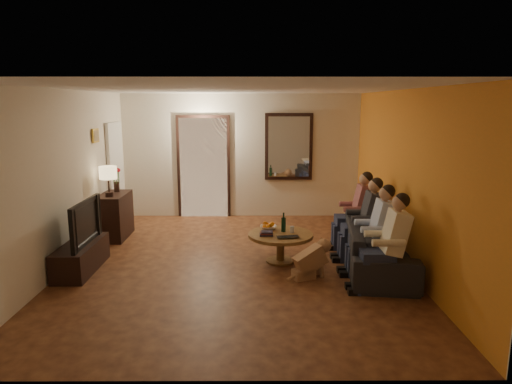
{
  "coord_description": "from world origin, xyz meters",
  "views": [
    {
      "loc": [
        0.27,
        -6.62,
        2.4
      ],
      "look_at": [
        0.3,
        0.3,
        1.05
      ],
      "focal_mm": 32.0,
      "sensor_mm": 36.0,
      "label": 1
    }
  ],
  "objects_px": {
    "tv_stand": "(81,257)",
    "sofa": "(378,246)",
    "person_b": "(377,234)",
    "person_d": "(358,214)",
    "person_a": "(390,247)",
    "dog": "(310,259)",
    "dresser": "(115,216)",
    "table_lamp": "(109,181)",
    "tv": "(78,222)",
    "laptop": "(288,238)",
    "person_c": "(367,223)",
    "coffee_table": "(280,248)",
    "wine_bottle": "(284,222)",
    "bowl": "(268,228)"
  },
  "relations": [
    {
      "from": "coffee_table",
      "to": "wine_bottle",
      "type": "xyz_separation_m",
      "value": [
        0.05,
        0.1,
        0.38
      ]
    },
    {
      "from": "bowl",
      "to": "tv_stand",
      "type": "bearing_deg",
      "value": -168.17
    },
    {
      "from": "sofa",
      "to": "wine_bottle",
      "type": "bearing_deg",
      "value": 83.84
    },
    {
      "from": "tv_stand",
      "to": "person_a",
      "type": "xyz_separation_m",
      "value": [
        4.25,
        -0.79,
        0.4
      ]
    },
    {
      "from": "dog",
      "to": "coffee_table",
      "type": "bearing_deg",
      "value": 96.55
    },
    {
      "from": "tv",
      "to": "person_b",
      "type": "height_order",
      "value": "person_b"
    },
    {
      "from": "tv_stand",
      "to": "person_d",
      "type": "height_order",
      "value": "person_d"
    },
    {
      "from": "table_lamp",
      "to": "person_a",
      "type": "height_order",
      "value": "table_lamp"
    },
    {
      "from": "person_d",
      "to": "laptop",
      "type": "bearing_deg",
      "value": -142.64
    },
    {
      "from": "tv",
      "to": "person_b",
      "type": "distance_m",
      "value": 4.25
    },
    {
      "from": "table_lamp",
      "to": "person_d",
      "type": "relative_size",
      "value": 0.45
    },
    {
      "from": "tv_stand",
      "to": "tv",
      "type": "bearing_deg",
      "value": 0.0
    },
    {
      "from": "sofa",
      "to": "dresser",
      "type": "bearing_deg",
      "value": 78.25
    },
    {
      "from": "tv",
      "to": "person_c",
      "type": "xyz_separation_m",
      "value": [
        4.25,
        0.41,
        -0.12
      ]
    },
    {
      "from": "tv_stand",
      "to": "person_a",
      "type": "distance_m",
      "value": 4.34
    },
    {
      "from": "table_lamp",
      "to": "dresser",
      "type": "bearing_deg",
      "value": 90.0
    },
    {
      "from": "person_b",
      "to": "person_d",
      "type": "height_order",
      "value": "same"
    },
    {
      "from": "person_c",
      "to": "wine_bottle",
      "type": "height_order",
      "value": "person_c"
    },
    {
      "from": "sofa",
      "to": "bowl",
      "type": "bearing_deg",
      "value": 81.78
    },
    {
      "from": "table_lamp",
      "to": "wine_bottle",
      "type": "distance_m",
      "value": 3.17
    },
    {
      "from": "tv_stand",
      "to": "dog",
      "type": "bearing_deg",
      "value": -5.29
    },
    {
      "from": "dresser",
      "to": "person_d",
      "type": "height_order",
      "value": "person_d"
    },
    {
      "from": "tv_stand",
      "to": "sofa",
      "type": "height_order",
      "value": "sofa"
    },
    {
      "from": "tv_stand",
      "to": "sofa",
      "type": "distance_m",
      "value": 4.35
    },
    {
      "from": "sofa",
      "to": "bowl",
      "type": "xyz_separation_m",
      "value": [
        -1.6,
        0.47,
        0.16
      ]
    },
    {
      "from": "tv",
      "to": "laptop",
      "type": "bearing_deg",
      "value": -88.59
    },
    {
      "from": "laptop",
      "to": "table_lamp",
      "type": "bearing_deg",
      "value": 148.0
    },
    {
      "from": "person_c",
      "to": "bowl",
      "type": "distance_m",
      "value": 1.52
    },
    {
      "from": "tv_stand",
      "to": "person_a",
      "type": "bearing_deg",
      "value": -10.55
    },
    {
      "from": "dog",
      "to": "person_c",
      "type": "bearing_deg",
      "value": 13.86
    },
    {
      "from": "dresser",
      "to": "bowl",
      "type": "xyz_separation_m",
      "value": [
        2.74,
        -1.09,
        0.08
      ]
    },
    {
      "from": "person_d",
      "to": "tv",
      "type": "bearing_deg",
      "value": -166.64
    },
    {
      "from": "person_b",
      "to": "person_c",
      "type": "bearing_deg",
      "value": 90.0
    },
    {
      "from": "person_b",
      "to": "person_c",
      "type": "distance_m",
      "value": 0.6
    },
    {
      "from": "dresser",
      "to": "table_lamp",
      "type": "bearing_deg",
      "value": -90.0
    },
    {
      "from": "sofa",
      "to": "tv",
      "type": "bearing_deg",
      "value": 99.41
    },
    {
      "from": "person_b",
      "to": "dog",
      "type": "distance_m",
      "value": 1.01
    },
    {
      "from": "table_lamp",
      "to": "person_c",
      "type": "distance_m",
      "value": 4.4
    },
    {
      "from": "tv_stand",
      "to": "wine_bottle",
      "type": "height_order",
      "value": "wine_bottle"
    },
    {
      "from": "tv",
      "to": "laptop",
      "type": "distance_m",
      "value": 3.04
    },
    {
      "from": "table_lamp",
      "to": "dog",
      "type": "xyz_separation_m",
      "value": [
        3.3,
        -1.75,
        -0.79
      ]
    },
    {
      "from": "dresser",
      "to": "bowl",
      "type": "bearing_deg",
      "value": -21.73
    },
    {
      "from": "tv_stand",
      "to": "laptop",
      "type": "xyz_separation_m",
      "value": [
        3.02,
        0.07,
        0.26
      ]
    },
    {
      "from": "person_d",
      "to": "bowl",
      "type": "height_order",
      "value": "person_d"
    },
    {
      "from": "person_a",
      "to": "laptop",
      "type": "xyz_separation_m",
      "value": [
        -1.22,
        0.87,
        -0.14
      ]
    },
    {
      "from": "table_lamp",
      "to": "tv_stand",
      "type": "bearing_deg",
      "value": -90.0
    },
    {
      "from": "person_b",
      "to": "dog",
      "type": "height_order",
      "value": "person_b"
    },
    {
      "from": "table_lamp",
      "to": "person_d",
      "type": "height_order",
      "value": "table_lamp"
    },
    {
      "from": "person_c",
      "to": "laptop",
      "type": "relative_size",
      "value": 3.65
    },
    {
      "from": "wine_bottle",
      "to": "sofa",
      "type": "bearing_deg",
      "value": -14.14
    }
  ]
}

